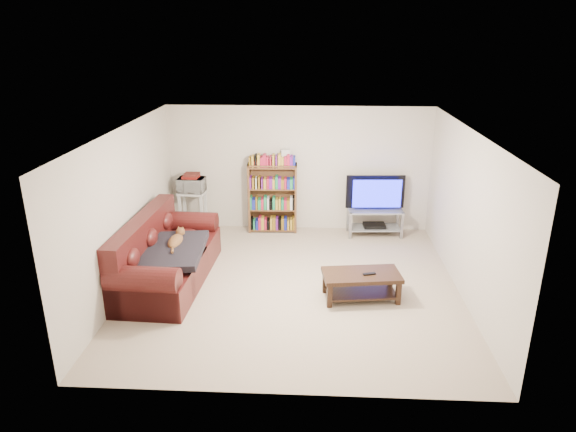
# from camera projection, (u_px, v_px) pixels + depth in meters

# --- Properties ---
(floor) EXTENTS (5.00, 5.00, 0.00)m
(floor) POSITION_uv_depth(u_px,v_px,m) (293.00, 286.00, 7.90)
(floor) COLOR #C2AB90
(floor) RESTS_ON ground
(ceiling) EXTENTS (5.00, 5.00, 0.00)m
(ceiling) POSITION_uv_depth(u_px,v_px,m) (294.00, 131.00, 7.08)
(ceiling) COLOR white
(ceiling) RESTS_ON ground
(wall_back) EXTENTS (5.00, 0.00, 5.00)m
(wall_back) POSITION_uv_depth(u_px,v_px,m) (299.00, 169.00, 9.83)
(wall_back) COLOR silver
(wall_back) RESTS_ON ground
(wall_front) EXTENTS (5.00, 0.00, 5.00)m
(wall_front) POSITION_uv_depth(u_px,v_px,m) (283.00, 296.00, 5.14)
(wall_front) COLOR silver
(wall_front) RESTS_ON ground
(wall_left) EXTENTS (0.00, 5.00, 5.00)m
(wall_left) POSITION_uv_depth(u_px,v_px,m) (125.00, 210.00, 7.61)
(wall_left) COLOR silver
(wall_left) RESTS_ON ground
(wall_right) EXTENTS (0.00, 5.00, 5.00)m
(wall_right) POSITION_uv_depth(u_px,v_px,m) (467.00, 216.00, 7.36)
(wall_right) COLOR silver
(wall_right) RESTS_ON ground
(sofa) EXTENTS (1.16, 2.48, 1.04)m
(sofa) POSITION_uv_depth(u_px,v_px,m) (164.00, 260.00, 7.94)
(sofa) COLOR #431211
(sofa) RESTS_ON floor
(blanket) EXTENTS (0.99, 1.25, 0.20)m
(blanket) POSITION_uv_depth(u_px,v_px,m) (171.00, 251.00, 7.68)
(blanket) COLOR black
(blanket) RESTS_ON sofa
(cat) EXTENTS (0.29, 0.67, 0.20)m
(cat) POSITION_uv_depth(u_px,v_px,m) (176.00, 241.00, 7.87)
(cat) COLOR brown
(cat) RESTS_ON sofa
(coffee_table) EXTENTS (1.18, 0.70, 0.40)m
(coffee_table) POSITION_uv_depth(u_px,v_px,m) (361.00, 281.00, 7.45)
(coffee_table) COLOR black
(coffee_table) RESTS_ON floor
(remote) EXTENTS (0.19, 0.10, 0.02)m
(remote) POSITION_uv_depth(u_px,v_px,m) (369.00, 274.00, 7.36)
(remote) COLOR black
(remote) RESTS_ON coffee_table
(tv_stand) EXTENTS (1.05, 0.52, 0.51)m
(tv_stand) POSITION_uv_depth(u_px,v_px,m) (375.00, 218.00, 9.76)
(tv_stand) COLOR #999EA3
(tv_stand) RESTS_ON floor
(television) EXTENTS (1.11, 0.21, 0.64)m
(television) POSITION_uv_depth(u_px,v_px,m) (376.00, 193.00, 9.59)
(television) COLOR black
(television) RESTS_ON tv_stand
(dvd_player) EXTENTS (0.43, 0.31, 0.06)m
(dvd_player) POSITION_uv_depth(u_px,v_px,m) (374.00, 225.00, 9.81)
(dvd_player) COLOR black
(dvd_player) RESTS_ON tv_stand
(bookshelf) EXTENTS (0.94, 0.32, 1.34)m
(bookshelf) POSITION_uv_depth(u_px,v_px,m) (273.00, 197.00, 9.84)
(bookshelf) COLOR brown
(bookshelf) RESTS_ON floor
(shelf_clutter) EXTENTS (0.68, 0.23, 0.28)m
(shelf_clutter) POSITION_uv_depth(u_px,v_px,m) (277.00, 158.00, 9.59)
(shelf_clutter) COLOR silver
(shelf_clutter) RESTS_ON bookshelf
(microwave_stand) EXTENTS (0.53, 0.40, 0.80)m
(microwave_stand) POSITION_uv_depth(u_px,v_px,m) (193.00, 206.00, 9.88)
(microwave_stand) COLOR silver
(microwave_stand) RESTS_ON floor
(microwave) EXTENTS (0.52, 0.37, 0.27)m
(microwave) POSITION_uv_depth(u_px,v_px,m) (191.00, 185.00, 9.73)
(microwave) COLOR silver
(microwave) RESTS_ON microwave_stand
(game_boxes) EXTENTS (0.31, 0.28, 0.05)m
(game_boxes) POSITION_uv_depth(u_px,v_px,m) (191.00, 177.00, 9.68)
(game_boxes) COLOR maroon
(game_boxes) RESTS_ON microwave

